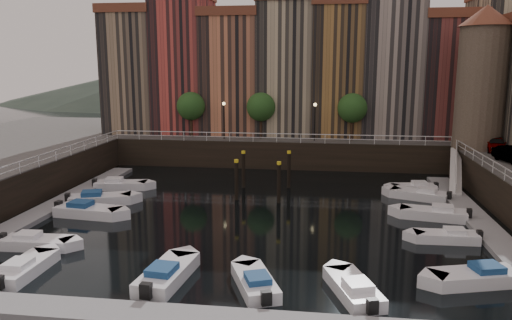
# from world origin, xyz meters

# --- Properties ---
(ground) EXTENTS (200.00, 200.00, 0.00)m
(ground) POSITION_xyz_m (0.00, 0.00, 0.00)
(ground) COLOR black
(ground) RESTS_ON ground
(quay_far) EXTENTS (80.00, 20.00, 3.00)m
(quay_far) POSITION_xyz_m (0.00, 26.00, 1.50)
(quay_far) COLOR black
(quay_far) RESTS_ON ground
(dock_left) EXTENTS (2.00, 28.00, 0.35)m
(dock_left) POSITION_xyz_m (-16.20, -1.00, 0.17)
(dock_left) COLOR gray
(dock_left) RESTS_ON ground
(dock_right) EXTENTS (2.00, 28.00, 0.35)m
(dock_right) POSITION_xyz_m (16.20, -1.00, 0.17)
(dock_right) COLOR gray
(dock_right) RESTS_ON ground
(dock_near) EXTENTS (30.00, 2.00, 0.35)m
(dock_near) POSITION_xyz_m (0.00, -17.00, 0.17)
(dock_near) COLOR gray
(dock_near) RESTS_ON ground
(mountains) EXTENTS (145.00, 100.00, 18.00)m
(mountains) POSITION_xyz_m (1.72, 110.00, 7.92)
(mountains) COLOR #2D382D
(mountains) RESTS_ON ground
(far_terrace) EXTENTS (48.70, 10.30, 17.50)m
(far_terrace) POSITION_xyz_m (3.31, 23.50, 10.95)
(far_terrace) COLOR #91785C
(far_terrace) RESTS_ON quay_far
(corner_tower) EXTENTS (5.20, 5.20, 13.80)m
(corner_tower) POSITION_xyz_m (20.00, 14.50, 10.19)
(corner_tower) COLOR #6B5B4C
(corner_tower) RESTS_ON quay_right
(promenade_trees) EXTENTS (21.20, 3.20, 5.20)m
(promenade_trees) POSITION_xyz_m (-1.33, 18.20, 6.58)
(promenade_trees) COLOR black
(promenade_trees) RESTS_ON quay_far
(street_lamps) EXTENTS (10.36, 0.36, 4.18)m
(street_lamps) POSITION_xyz_m (-1.00, 17.20, 5.90)
(street_lamps) COLOR black
(street_lamps) RESTS_ON quay_far
(railings) EXTENTS (36.08, 34.04, 0.52)m
(railings) POSITION_xyz_m (0.00, 4.88, 3.79)
(railings) COLOR white
(railings) RESTS_ON ground
(gangway) EXTENTS (2.78, 8.32, 3.73)m
(gangway) POSITION_xyz_m (17.10, 10.00, 1.92)
(gangway) COLOR white
(gangway) RESTS_ON ground
(mooring_pilings) EXTENTS (4.52, 5.60, 3.78)m
(mooring_pilings) POSITION_xyz_m (-0.27, 5.49, 1.65)
(mooring_pilings) COLOR black
(mooring_pilings) RESTS_ON ground
(boat_left_0) EXTENTS (4.63, 1.87, 1.06)m
(boat_left_0) POSITION_xyz_m (-12.66, -9.40, 0.36)
(boat_left_0) COLOR white
(boat_left_0) RESTS_ON ground
(boat_left_2) EXTENTS (5.39, 2.45, 1.21)m
(boat_left_2) POSITION_xyz_m (-12.52, -2.72, 0.41)
(boat_left_2) COLOR white
(boat_left_2) RESTS_ON ground
(boat_left_3) EXTENTS (5.29, 3.38, 1.19)m
(boat_left_3) POSITION_xyz_m (-13.17, 0.61, 0.40)
(boat_left_3) COLOR white
(boat_left_3) RESTS_ON ground
(boat_left_4) EXTENTS (5.02, 2.50, 1.13)m
(boat_left_4) POSITION_xyz_m (-13.44, 5.55, 0.38)
(boat_left_4) COLOR white
(boat_left_4) RESTS_ON ground
(boat_right_0) EXTENTS (5.06, 3.03, 1.13)m
(boat_right_0) POSITION_xyz_m (13.14, -11.11, 0.38)
(boat_right_0) COLOR white
(boat_right_0) RESTS_ON ground
(boat_right_1) EXTENTS (4.25, 1.64, 0.97)m
(boat_right_1) POSITION_xyz_m (13.11, -4.73, 0.33)
(boat_right_1) COLOR white
(boat_right_1) RESTS_ON ground
(boat_right_2) EXTENTS (5.14, 2.64, 1.15)m
(boat_right_2) POSITION_xyz_m (13.32, 0.18, 0.39)
(boat_right_2) COLOR white
(boat_right_2) RESTS_ON ground
(boat_right_3) EXTENTS (5.00, 3.39, 1.13)m
(boat_right_3) POSITION_xyz_m (13.27, 5.68, 0.38)
(boat_right_3) COLOR white
(boat_right_3) RESTS_ON ground
(boat_right_4) EXTENTS (4.24, 1.98, 0.95)m
(boat_right_4) POSITION_xyz_m (13.27, 8.51, 0.32)
(boat_right_4) COLOR white
(boat_right_4) RESTS_ON ground
(boat_near_0) EXTENTS (1.71, 4.66, 1.07)m
(boat_near_0) POSITION_xyz_m (-10.99, -13.26, 0.36)
(boat_near_0) COLOR white
(boat_near_0) RESTS_ON ground
(boat_near_1) EXTENTS (2.36, 5.26, 1.19)m
(boat_near_1) POSITION_xyz_m (-3.02, -13.07, 0.40)
(boat_near_1) COLOR white
(boat_near_1) RESTS_ON ground
(boat_near_2) EXTENTS (3.14, 4.63, 1.05)m
(boat_near_2) POSITION_xyz_m (1.74, -13.30, 0.35)
(boat_near_2) COLOR white
(boat_near_2) RESTS_ON ground
(boat_near_3) EXTENTS (3.02, 4.78, 1.08)m
(boat_near_3) POSITION_xyz_m (6.68, -13.38, 0.36)
(boat_near_3) COLOR white
(boat_near_3) RESTS_ON ground
(car_a) EXTENTS (2.36, 4.46, 1.44)m
(car_a) POSITION_xyz_m (21.22, 12.65, 3.72)
(car_a) COLOR gray
(car_a) RESTS_ON quay_right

